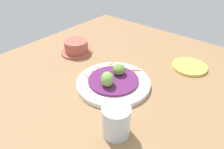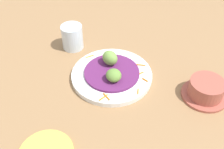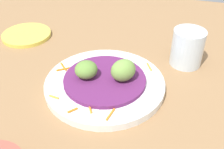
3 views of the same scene
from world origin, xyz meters
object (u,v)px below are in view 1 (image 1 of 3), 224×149
at_px(main_plate, 113,83).
at_px(guac_scoop_center, 119,69).
at_px(terracotta_bowl, 76,47).
at_px(guac_scoop_left, 107,79).
at_px(water_glass, 116,121).
at_px(side_plate_small, 189,67).

height_order(main_plate, guac_scoop_center, guac_scoop_center).
bearing_deg(main_plate, terracotta_bowl, -106.14).
xyz_separation_m(guac_scoop_left, guac_scoop_center, (-0.08, -0.01, -0.00)).
distance_m(guac_scoop_left, terracotta_bowl, 0.31).
xyz_separation_m(guac_scoop_left, terracotta_bowl, (-0.12, -0.28, -0.02)).
relative_size(main_plate, guac_scoop_left, 4.79).
relative_size(guac_scoop_center, water_glass, 0.55).
distance_m(guac_scoop_left, side_plate_small, 0.36).
distance_m(main_plate, guac_scoop_center, 0.05).
bearing_deg(guac_scoop_left, main_plate, -170.99).
distance_m(main_plate, side_plate_small, 0.32).
bearing_deg(side_plate_small, main_plate, -29.45).
xyz_separation_m(guac_scoop_center, side_plate_small, (-0.24, 0.17, -0.04)).
distance_m(side_plate_small, water_glass, 0.44).
bearing_deg(water_glass, guac_scoop_center, -143.39).
distance_m(guac_scoop_center, side_plate_small, 0.30).
xyz_separation_m(guac_scoop_left, side_plate_small, (-0.32, 0.15, -0.04)).
relative_size(main_plate, water_glass, 2.94).
bearing_deg(terracotta_bowl, water_glass, 60.08).
height_order(main_plate, water_glass, water_glass).
bearing_deg(guac_scoop_center, water_glass, 36.61).
bearing_deg(main_plate, water_glass, 41.43).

